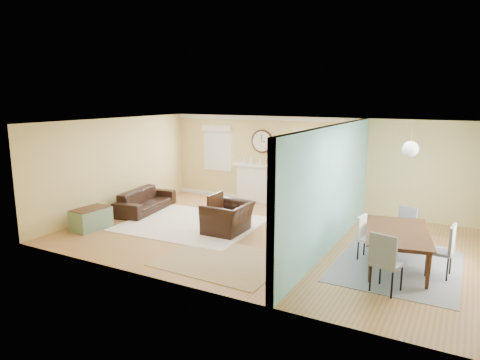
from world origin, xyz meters
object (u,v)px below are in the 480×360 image
at_px(green_chair, 299,201).
at_px(dining_table, 398,249).
at_px(sofa, 146,200).
at_px(credenza, 332,215).
at_px(eames_chair, 228,218).

bearing_deg(green_chair, dining_table, 146.57).
bearing_deg(sofa, green_chair, -73.41).
bearing_deg(dining_table, green_chair, 36.99).
height_order(sofa, credenza, credenza).
bearing_deg(credenza, eames_chair, -148.67).
bearing_deg(eames_chair, sofa, -101.38).
xyz_separation_m(sofa, green_chair, (3.86, 1.85, 0.03)).
relative_size(green_chair, dining_table, 0.36).
height_order(eames_chair, green_chair, eames_chair).
xyz_separation_m(sofa, eames_chair, (3.00, -0.56, 0.05)).
bearing_deg(sofa, credenza, -90.96).
bearing_deg(eames_chair, green_chair, 159.65).
relative_size(green_chair, credenza, 0.51).
height_order(eames_chair, dining_table, eames_chair).
height_order(green_chair, credenza, credenza).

